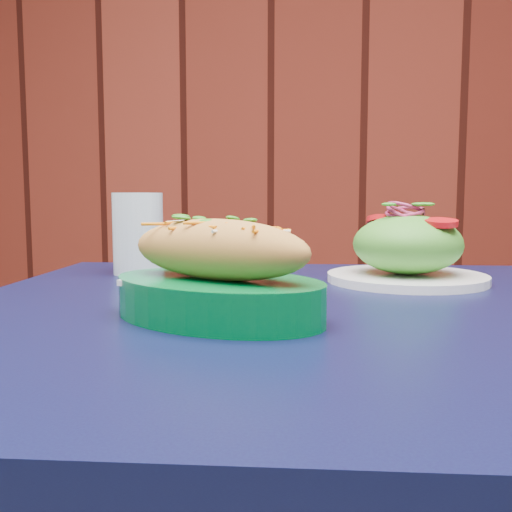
# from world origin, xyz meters

# --- Properties ---
(brick_wall) EXTENTS (4.90, 0.04, 2.80)m
(brick_wall) POSITION_xyz_m (0.00, 2.97, 1.40)
(brick_wall) COLOR #4F160E
(brick_wall) RESTS_ON ground
(cafe_table) EXTENTS (0.90, 0.90, 0.75)m
(cafe_table) POSITION_xyz_m (-0.44, 1.15, 0.66)
(cafe_table) COLOR black
(cafe_table) RESTS_ON ground
(banh_mi_basket) EXTENTS (0.28, 0.23, 0.11)m
(banh_mi_basket) POSITION_xyz_m (-0.50, 1.06, 0.79)
(banh_mi_basket) COLOR #005F27
(banh_mi_basket) RESTS_ON cafe_table
(salad_plate) EXTENTS (0.23, 0.23, 0.11)m
(salad_plate) POSITION_xyz_m (-0.30, 1.36, 0.80)
(salad_plate) COLOR white
(salad_plate) RESTS_ON cafe_table
(water_glass) EXTENTS (0.08, 0.08, 0.13)m
(water_glass) POSITION_xyz_m (-0.72, 1.36, 0.82)
(water_glass) COLOR silver
(water_glass) RESTS_ON cafe_table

